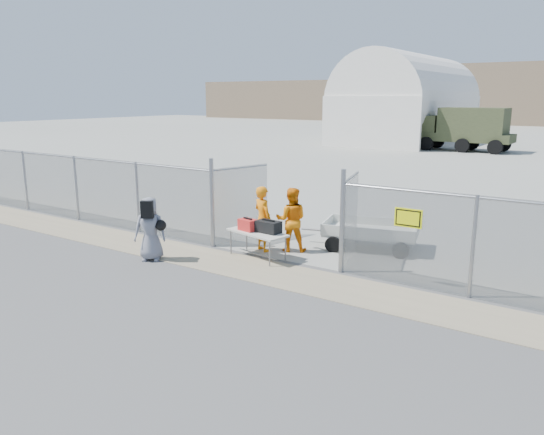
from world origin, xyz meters
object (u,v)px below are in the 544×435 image
Objects in this scene: security_worker_left at (263,219)px; security_worker_right at (291,220)px; utility_trailer at (371,234)px; folding_table at (258,245)px; visitor at (150,229)px.

security_worker_right is at bearing -125.94° from security_worker_left.
security_worker_right is 2.29m from utility_trailer.
visitor reaches higher than folding_table.
security_worker_left reaches higher than folding_table.
security_worker_right is (0.38, 1.05, 0.52)m from folding_table.
utility_trailer is (4.30, 4.15, -0.43)m from visitor.
utility_trailer is at bearing -119.62° from security_worker_left.
security_worker_right is at bearing 13.45° from visitor.
security_worker_right is (0.66, 0.41, -0.02)m from security_worker_left.
security_worker_right reaches higher than visitor.
folding_table is 3.26m from utility_trailer.
security_worker_right is at bearing -154.10° from utility_trailer.
security_worker_left is 0.54× the size of utility_trailer.
visitor is (-2.59, -2.70, -0.05)m from security_worker_right.
utility_trailer is at bearing 62.09° from folding_table.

